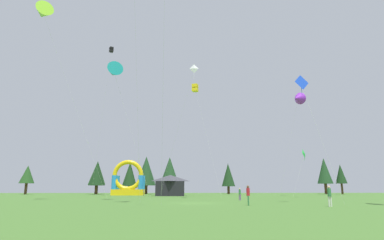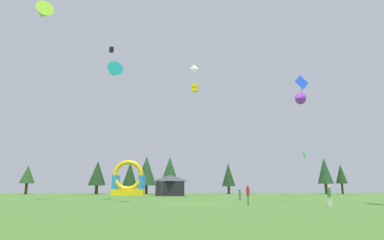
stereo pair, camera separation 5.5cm
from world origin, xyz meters
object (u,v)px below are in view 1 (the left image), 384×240
object	(u,v)px
kite_purple_delta	(298,98)
person_left_edge	(329,194)
kite_yellow_box	(195,88)
kite_green_diamond	(305,154)
inflatable_blue_arch	(128,183)
person_midfield	(248,193)
kite_teal_delta	(114,72)
kite_black_box	(111,50)
kite_white_diamond	(194,70)
kite_blue_diamond	(301,84)
kite_lime_delta	(43,13)
person_far_side	(240,193)
festival_tent	(170,185)

from	to	relation	value
kite_purple_delta	person_left_edge	size ratio (longest dim) A/B	11.03
kite_yellow_box	kite_green_diamond	distance (m)	20.84
inflatable_blue_arch	person_midfield	bearing A→B (deg)	-65.29
kite_green_diamond	kite_teal_delta	world-z (taller)	kite_teal_delta
kite_black_box	kite_white_diamond	distance (m)	18.27
kite_blue_diamond	kite_teal_delta	world-z (taller)	kite_teal_delta
kite_black_box	kite_purple_delta	xyz separation A→B (m)	(35.66, 1.61, -8.57)
kite_lime_delta	kite_green_diamond	bearing A→B (deg)	18.74
kite_white_diamond	person_left_edge	world-z (taller)	kite_white_diamond
person_far_side	person_midfield	size ratio (longest dim) A/B	0.85
kite_green_diamond	person_far_side	bearing A→B (deg)	-143.95
kite_green_diamond	kite_purple_delta	size ratio (longest dim) A/B	0.38
kite_purple_delta	kite_yellow_box	bearing A→B (deg)	-150.16
kite_lime_delta	person_midfield	xyz separation A→B (m)	(24.16, -7.82, -22.61)
kite_yellow_box	kite_purple_delta	world-z (taller)	kite_purple_delta
kite_blue_diamond	kite_lime_delta	size ratio (longest dim) A/B	0.54
kite_white_diamond	kite_lime_delta	distance (m)	22.89
kite_lime_delta	person_far_side	xyz separation A→B (m)	(25.53, 3.82, -22.77)
kite_lime_delta	kite_teal_delta	bearing A→B (deg)	9.98
kite_lime_delta	person_left_edge	xyz separation A→B (m)	(30.81, -9.90, -22.63)
kite_lime_delta	person_left_edge	world-z (taller)	kite_lime_delta
kite_green_diamond	person_far_side	xyz separation A→B (m)	(-12.47, -9.08, -5.99)
kite_purple_delta	inflatable_blue_arch	size ratio (longest dim) A/B	2.74
kite_blue_diamond	kite_yellow_box	xyz separation A→B (m)	(-11.10, 13.06, 3.64)
kite_black_box	kite_white_diamond	world-z (taller)	kite_black_box
kite_teal_delta	person_left_edge	distance (m)	28.92
person_left_edge	inflatable_blue_arch	world-z (taller)	inflatable_blue_arch
person_left_edge	inflatable_blue_arch	bearing A→B (deg)	-52.28
kite_blue_diamond	person_midfield	size ratio (longest dim) A/B	7.44
kite_green_diamond	kite_white_diamond	world-z (taller)	kite_white_diamond
person_far_side	festival_tent	distance (m)	23.15
kite_black_box	kite_teal_delta	distance (m)	20.30
kite_white_diamond	festival_tent	world-z (taller)	kite_white_diamond
person_midfield	kite_white_diamond	bearing A→B (deg)	-158.23
kite_blue_diamond	person_far_side	bearing A→B (deg)	123.21
kite_white_diamond	kite_green_diamond	bearing A→B (deg)	6.65
person_far_side	person_left_edge	distance (m)	14.70
kite_black_box	person_left_edge	bearing A→B (deg)	-47.22
kite_black_box	kite_lime_delta	world-z (taller)	kite_black_box
kite_blue_diamond	person_far_side	distance (m)	15.64
kite_black_box	inflatable_blue_arch	bearing A→B (deg)	77.44
kite_yellow_box	person_midfield	size ratio (longest dim) A/B	9.39
kite_black_box	kite_white_diamond	size ratio (longest dim) A/B	1.31
person_far_side	person_midfield	bearing A→B (deg)	-70.58
kite_yellow_box	kite_teal_delta	distance (m)	12.81
kite_green_diamond	person_left_edge	size ratio (longest dim) A/B	4.20
kite_yellow_box	inflatable_blue_arch	bearing A→B (deg)	121.69
kite_white_diamond	person_far_side	size ratio (longest dim) A/B	13.59
kite_green_diamond	person_left_edge	world-z (taller)	kite_green_diamond
kite_blue_diamond	kite_purple_delta	size ratio (longest dim) A/B	0.69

